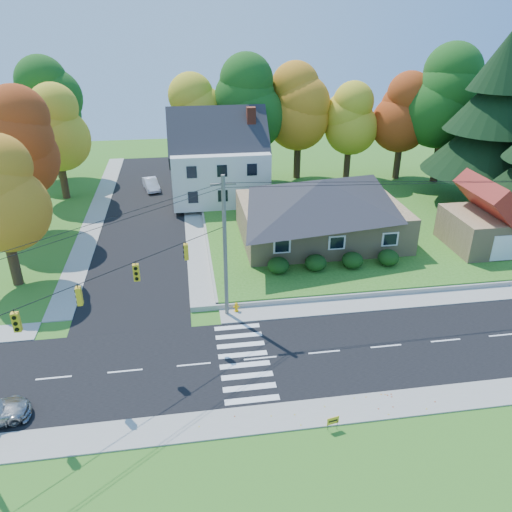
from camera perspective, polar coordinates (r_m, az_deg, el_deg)
The scene contains 24 objects.
ground at distance 30.83m, azimuth 0.48°, elevation -11.63°, with size 120.00×120.00×0.00m, color #3D7923.
road_main at distance 30.82m, azimuth 0.48°, elevation -11.61°, with size 90.00×8.00×0.02m, color black.
road_cross at distance 53.65m, azimuth -12.51°, elevation 4.90°, with size 8.00×44.00×0.02m, color black.
sidewalk_north at distance 34.85m, azimuth -0.83°, elevation -6.59°, with size 90.00×2.00×0.08m, color #9C9A90.
sidewalk_south at distance 27.08m, azimuth 2.25°, elevation -17.97°, with size 90.00×2.00×0.08m, color #9C9A90.
lawn at distance 51.61m, azimuth 11.13°, elevation 4.47°, with size 30.00×30.00×0.50m, color #3D7923.
ranch_house at distance 44.62m, azimuth 7.43°, elevation 5.42°, with size 14.60×10.60×5.40m.
colonial_house at distance 54.13m, azimuth -4.24°, elevation 10.75°, with size 10.40×8.40×9.60m.
garage at distance 47.21m, azimuth 25.38°, elevation 3.67°, with size 7.30×6.30×4.60m.
hedge_row at distance 39.90m, azimuth 8.92°, elevation -0.61°, with size 10.70×1.70×1.27m.
traffic_infrastructure at distance 29.13m, azimuth -0.19°, elevation -1.99°, with size 38.10×10.66×10.00m.
tree_lot_0 at distance 59.04m, azimuth -6.93°, elevation 15.64°, with size 6.72×6.72×12.51m.
tree_lot_1 at distance 58.34m, azimuth -0.80°, elevation 16.99°, with size 7.84×7.84×14.60m.
tree_lot_2 at distance 60.52m, azimuth 4.95°, elevation 16.61°, with size 7.28×7.28×13.56m.
tree_lot_3 at distance 61.47m, azimuth 10.77°, elevation 15.17°, with size 6.16×6.16×11.47m.
tree_lot_4 at distance 62.66m, azimuth 16.51°, elevation 15.40°, with size 6.72×6.72×12.51m.
tree_lot_5 at distance 62.39m, azimuth 20.99°, elevation 16.57°, with size 8.40×8.40×15.64m.
conifer_east_a at distance 56.29m, azimuth 25.62°, elevation 13.97°, with size 12.80×12.80×16.96m.
tree_west_1 at distance 49.27m, azimuth -25.60°, elevation 11.43°, with size 7.28×7.28×13.56m.
tree_west_2 at distance 58.61m, azimuth -22.03°, elevation 13.41°, with size 6.72×6.72×12.51m.
tree_west_3 at distance 66.52m, azimuth -22.57°, elevation 15.81°, with size 7.84×7.84×14.60m.
white_car at distance 60.36m, azimuth -11.91°, elevation 8.03°, with size 1.43×4.10×1.35m, color silver.
fire_hydrant at distance 34.95m, azimuth -2.26°, elevation -5.90°, with size 0.41×0.33×0.74m.
yard_sign at distance 26.40m, azimuth 8.79°, elevation -18.13°, with size 0.64×0.15×0.81m.
Camera 1 is at (-3.94, -24.06, 18.88)m, focal length 35.00 mm.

